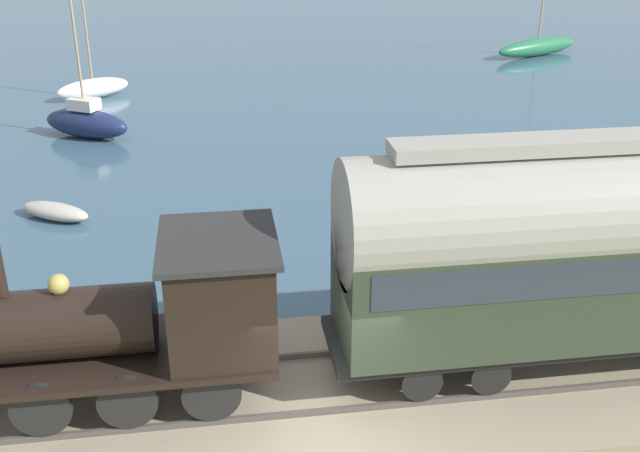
{
  "coord_description": "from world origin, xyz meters",
  "views": [
    {
      "loc": [
        -10.21,
        1.66,
        8.94
      ],
      "look_at": [
        4.01,
        -0.43,
        2.56
      ],
      "focal_mm": 42.0,
      "sensor_mm": 36.0,
      "label": 1
    }
  ],
  "objects_px": {
    "passenger_coach": "(604,241)",
    "rowboat_far_out": "(540,200)",
    "steam_locomotive": "(153,312)",
    "rowboat_near_shore": "(55,211)",
    "sailboat_white": "(93,86)",
    "sailboat_green": "(538,47)",
    "sailboat_navy": "(86,121)"
  },
  "relations": [
    {
      "from": "rowboat_far_out",
      "to": "sailboat_green",
      "type": "bearing_deg",
      "value": -29.27
    },
    {
      "from": "steam_locomotive",
      "to": "sailboat_white",
      "type": "relative_size",
      "value": 0.64
    },
    {
      "from": "sailboat_white",
      "to": "rowboat_far_out",
      "type": "distance_m",
      "value": 22.3
    },
    {
      "from": "steam_locomotive",
      "to": "sailboat_green",
      "type": "bearing_deg",
      "value": -33.45
    },
    {
      "from": "passenger_coach",
      "to": "sailboat_white",
      "type": "height_order",
      "value": "sailboat_white"
    },
    {
      "from": "rowboat_far_out",
      "to": "rowboat_near_shore",
      "type": "bearing_deg",
      "value": 79.68
    },
    {
      "from": "passenger_coach",
      "to": "sailboat_white",
      "type": "relative_size",
      "value": 1.16
    },
    {
      "from": "sailboat_navy",
      "to": "passenger_coach",
      "type": "bearing_deg",
      "value": -116.41
    },
    {
      "from": "sailboat_navy",
      "to": "sailboat_green",
      "type": "bearing_deg",
      "value": -31.43
    },
    {
      "from": "steam_locomotive",
      "to": "rowboat_near_shore",
      "type": "distance_m",
      "value": 10.82
    },
    {
      "from": "passenger_coach",
      "to": "rowboat_far_out",
      "type": "xyz_separation_m",
      "value": [
        8.93,
        -2.99,
        -2.93
      ]
    },
    {
      "from": "steam_locomotive",
      "to": "passenger_coach",
      "type": "distance_m",
      "value": 8.28
    },
    {
      "from": "sailboat_white",
      "to": "steam_locomotive",
      "type": "bearing_deg",
      "value": 158.53
    },
    {
      "from": "passenger_coach",
      "to": "rowboat_far_out",
      "type": "relative_size",
      "value": 4.72
    },
    {
      "from": "steam_locomotive",
      "to": "rowboat_far_out",
      "type": "relative_size",
      "value": 2.63
    },
    {
      "from": "sailboat_navy",
      "to": "rowboat_far_out",
      "type": "height_order",
      "value": "sailboat_navy"
    },
    {
      "from": "passenger_coach",
      "to": "sailboat_green",
      "type": "xyz_separation_m",
      "value": [
        31.59,
        -12.62,
        -2.54
      ]
    },
    {
      "from": "steam_locomotive",
      "to": "rowboat_near_shore",
      "type": "relative_size",
      "value": 2.33
    },
    {
      "from": "steam_locomotive",
      "to": "passenger_coach",
      "type": "bearing_deg",
      "value": -90.0
    },
    {
      "from": "sailboat_white",
      "to": "rowboat_far_out",
      "type": "bearing_deg",
      "value": -167.06
    },
    {
      "from": "rowboat_near_shore",
      "to": "sailboat_green",
      "type": "bearing_deg",
      "value": -16.64
    },
    {
      "from": "sailboat_green",
      "to": "sailboat_navy",
      "type": "relative_size",
      "value": 0.74
    },
    {
      "from": "steam_locomotive",
      "to": "sailboat_navy",
      "type": "xyz_separation_m",
      "value": [
        18.37,
        3.79,
        -1.59
      ]
    },
    {
      "from": "steam_locomotive",
      "to": "rowboat_far_out",
      "type": "height_order",
      "value": "steam_locomotive"
    },
    {
      "from": "sailboat_white",
      "to": "rowboat_near_shore",
      "type": "distance_m",
      "value": 14.91
    },
    {
      "from": "passenger_coach",
      "to": "rowboat_far_out",
      "type": "distance_m",
      "value": 9.86
    },
    {
      "from": "sailboat_navy",
      "to": "steam_locomotive",
      "type": "bearing_deg",
      "value": -137.97
    },
    {
      "from": "sailboat_green",
      "to": "steam_locomotive",
      "type": "bearing_deg",
      "value": 122.13
    },
    {
      "from": "steam_locomotive",
      "to": "sailboat_white",
      "type": "distance_m",
      "value": 25.32
    },
    {
      "from": "steam_locomotive",
      "to": "passenger_coach",
      "type": "xyz_separation_m",
      "value": [
        0.0,
        -8.24,
        0.81
      ]
    },
    {
      "from": "passenger_coach",
      "to": "steam_locomotive",
      "type": "bearing_deg",
      "value": 90.0
    },
    {
      "from": "passenger_coach",
      "to": "rowboat_near_shore",
      "type": "bearing_deg",
      "value": 49.9
    }
  ]
}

